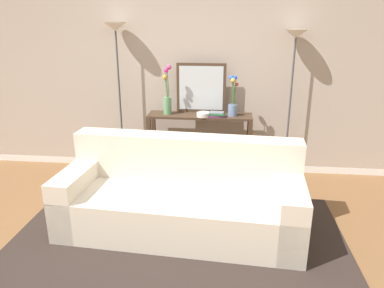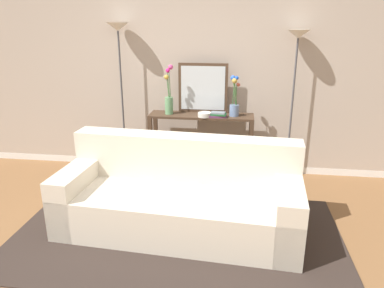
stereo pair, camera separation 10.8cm
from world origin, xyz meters
TOP-DOWN VIEW (x-y plane):
  - ground_plane at (0.00, 0.00)m, footprint 16.00×16.00m
  - back_wall at (0.00, 2.24)m, footprint 12.00×0.15m
  - area_rug at (0.16, 0.46)m, footprint 3.13×1.79m
  - couch at (0.16, 0.62)m, footprint 2.35×1.06m
  - console_table at (0.23, 1.87)m, footprint 1.31×0.34m
  - floor_lamp_left at (-0.83, 1.99)m, footprint 0.28×0.28m
  - floor_lamp_right at (1.34, 1.99)m, footprint 0.28×0.28m
  - wall_mirror at (0.23, 2.01)m, footprint 0.62×0.02m
  - vase_tall_flowers at (-0.18, 1.86)m, footprint 0.11×0.11m
  - vase_short_flowers at (0.64, 1.86)m, footprint 0.12×0.13m
  - fruit_bowl at (0.28, 1.77)m, footprint 0.17×0.17m
  - book_stack at (0.45, 1.78)m, footprint 0.21×0.14m
  - book_row_under_console at (-0.11, 1.87)m, footprint 0.39×0.17m

SIDE VIEW (x-z plane):
  - ground_plane at x=0.00m, z-range -0.02..0.00m
  - area_rug at x=0.16m, z-range 0.00..0.01m
  - book_row_under_console at x=-0.11m, z-range -0.01..0.12m
  - couch at x=0.16m, z-range -0.13..0.75m
  - console_table at x=0.23m, z-range 0.15..1.01m
  - fruit_bowl at x=0.28m, z-range 0.85..0.91m
  - book_stack at x=0.45m, z-range 0.85..0.91m
  - vase_short_flowers at x=0.64m, z-range 0.78..1.28m
  - vase_tall_flowers at x=-0.18m, z-range 0.74..1.36m
  - wall_mirror at x=0.23m, z-range 0.85..1.47m
  - back_wall at x=0.00m, z-range 0.00..2.76m
  - floor_lamp_right at x=1.34m, z-range 0.54..2.41m
  - floor_lamp_left at x=-0.83m, z-range 0.56..2.51m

